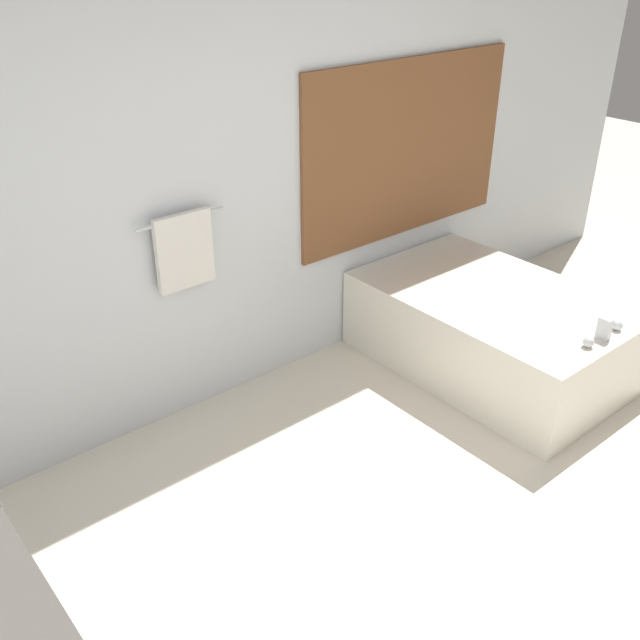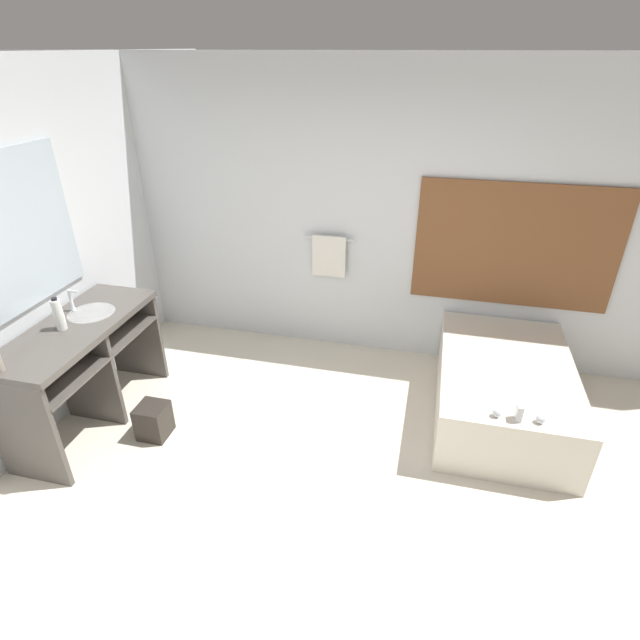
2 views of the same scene
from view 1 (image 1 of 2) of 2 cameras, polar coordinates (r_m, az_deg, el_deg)
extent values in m
plane|color=beige|center=(3.20, 18.00, -22.29)|extent=(16.00, 16.00, 0.00)
cube|color=silver|center=(3.78, -7.93, 12.17)|extent=(7.40, 0.06, 2.70)
cube|color=brown|center=(4.61, 7.05, 13.43)|extent=(1.70, 0.02, 1.10)
cylinder|color=silver|center=(3.65, -11.11, 7.94)|extent=(0.50, 0.02, 0.02)
cube|color=silver|center=(3.70, -10.78, 5.45)|extent=(0.32, 0.04, 0.40)
cube|color=silver|center=(4.51, 13.56, -0.74)|extent=(1.03, 1.60, 0.51)
ellipsoid|color=white|center=(4.46, 13.71, 0.41)|extent=(0.74, 1.15, 0.30)
cube|color=silver|center=(4.05, 21.79, -0.63)|extent=(0.04, 0.07, 0.12)
sphere|color=silver|center=(3.95, 20.68, -1.66)|extent=(0.06, 0.06, 0.06)
sphere|color=silver|center=(4.18, 22.69, -0.38)|extent=(0.06, 0.06, 0.06)
camera|label=2|loc=(2.89, 82.05, 11.17)|focal=28.00mm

